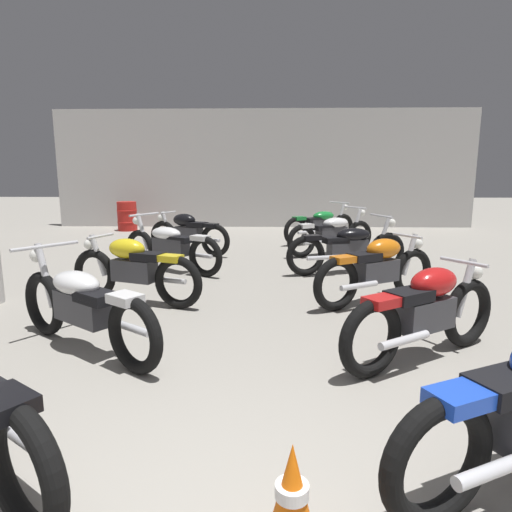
% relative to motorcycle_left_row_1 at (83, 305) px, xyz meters
% --- Properties ---
extents(back_wall, '(12.97, 0.24, 3.60)m').
position_rel_motorcycle_left_row_1_xyz_m(back_wall, '(1.56, 10.06, 1.35)').
color(back_wall, '#BCBAB7').
rests_on(back_wall, ground).
extents(motorcycle_left_row_1, '(1.82, 1.36, 0.97)m').
position_rel_motorcycle_left_row_1_xyz_m(motorcycle_left_row_1, '(0.00, 0.00, 0.00)').
color(motorcycle_left_row_1, black).
rests_on(motorcycle_left_row_1, ground).
extents(motorcycle_left_row_2, '(1.89, 0.79, 0.88)m').
position_rel_motorcycle_left_row_1_xyz_m(motorcycle_left_row_2, '(-0.01, 1.59, 0.01)').
color(motorcycle_left_row_2, black).
rests_on(motorcycle_left_row_2, ground).
extents(motorcycle_left_row_3, '(1.92, 1.21, 0.97)m').
position_rel_motorcycle_left_row_1_xyz_m(motorcycle_left_row_3, '(0.05, 3.48, 0.00)').
color(motorcycle_left_row_3, black).
rests_on(motorcycle_left_row_3, ground).
extents(motorcycle_left_row_4, '(1.83, 0.93, 0.88)m').
position_rel_motorcycle_left_row_1_xyz_m(motorcycle_left_row_4, '(0.05, 5.12, 0.01)').
color(motorcycle_left_row_4, black).
rests_on(motorcycle_left_row_4, ground).
extents(motorcycle_right_row_1, '(1.71, 1.16, 0.88)m').
position_rel_motorcycle_left_row_1_xyz_m(motorcycle_right_row_1, '(3.13, -0.11, 0.01)').
color(motorcycle_right_row_1, black).
rests_on(motorcycle_right_row_1, ground).
extents(motorcycle_right_row_2, '(1.76, 1.08, 0.88)m').
position_rel_motorcycle_left_row_1_xyz_m(motorcycle_right_row_2, '(3.14, 1.66, 0.01)').
color(motorcycle_right_row_2, black).
rests_on(motorcycle_right_row_2, ground).
extents(motorcycle_right_row_3, '(2.11, 0.89, 0.97)m').
position_rel_motorcycle_left_row_1_xyz_m(motorcycle_right_row_3, '(3.07, 3.43, 0.00)').
color(motorcycle_right_row_3, black).
rests_on(motorcycle_right_row_3, ground).
extents(motorcycle_right_row_4, '(1.93, 1.21, 0.97)m').
position_rel_motorcycle_left_row_1_xyz_m(motorcycle_right_row_4, '(3.05, 5.19, 0.00)').
color(motorcycle_right_row_4, black).
rests_on(motorcycle_right_row_4, ground).
extents(motorcycle_right_row_5, '(1.85, 1.33, 0.97)m').
position_rel_motorcycle_left_row_1_xyz_m(motorcycle_right_row_5, '(2.99, 6.75, 0.00)').
color(motorcycle_right_row_5, black).
rests_on(motorcycle_right_row_5, ground).
extents(oil_drum, '(0.59, 0.59, 0.85)m').
position_rel_motorcycle_left_row_1_xyz_m(oil_drum, '(-2.46, 8.94, -0.03)').
color(oil_drum, red).
rests_on(oil_drum, ground).
extents(traffic_cone, '(0.32, 0.32, 0.54)m').
position_rel_motorcycle_left_row_1_xyz_m(traffic_cone, '(1.85, -2.22, -0.19)').
color(traffic_cone, orange).
rests_on(traffic_cone, ground).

